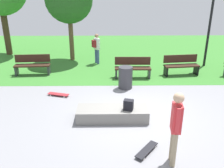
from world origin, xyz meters
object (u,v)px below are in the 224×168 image
at_px(park_bench_near_lamppost, 32,64).
at_px(park_bench_by_oak, 181,65).
at_px(pedestrian_with_backpack, 96,46).
at_px(skateboard_spare, 58,94).
at_px(park_bench_far_left, 133,67).
at_px(skateboard_by_ledge, 147,150).
at_px(concrete_ledge, 112,114).
at_px(trash_bin, 125,78).
at_px(lamp_post, 211,15).
at_px(skater_performing_trick, 176,124).
at_px(tree_leaning_ash, 69,0).
at_px(backpack_on_ledge, 128,105).

relative_size(park_bench_near_lamppost, park_bench_by_oak, 0.99).
height_order(park_bench_by_oak, pedestrian_with_backpack, pedestrian_with_backpack).
xyz_separation_m(skateboard_spare, pedestrian_with_backpack, (1.25, 4.20, 0.88)).
bearing_deg(park_bench_far_left, park_bench_by_oak, 8.65).
relative_size(skateboard_by_ledge, park_bench_by_oak, 0.46).
bearing_deg(concrete_ledge, trash_bin, 77.47).
xyz_separation_m(lamp_post, trash_bin, (-4.31, -2.97, -2.10)).
relative_size(park_bench_far_left, pedestrian_with_backpack, 1.01).
relative_size(skateboard_spare, pedestrian_with_backpack, 0.52).
relative_size(lamp_post, pedestrian_with_backpack, 2.63).
distance_m(concrete_ledge, park_bench_near_lamppost, 5.61).
bearing_deg(skateboard_spare, trash_bin, 16.42).
xyz_separation_m(skater_performing_trick, park_bench_by_oak, (1.90, 6.09, -0.54)).
bearing_deg(skateboard_spare, park_bench_far_left, 34.04).
xyz_separation_m(concrete_ledge, park_bench_by_oak, (3.23, 4.10, 0.30)).
relative_size(skateboard_by_ledge, lamp_post, 0.18).
xyz_separation_m(skater_performing_trick, skateboard_spare, (-3.33, 3.74, -0.96)).
bearing_deg(pedestrian_with_backpack, park_bench_near_lamppost, -149.52).
distance_m(park_bench_by_oak, tree_leaning_ash, 6.60).
xyz_separation_m(backpack_on_ledge, park_bench_near_lamppost, (-4.12, 4.35, -0.05)).
relative_size(park_bench_near_lamppost, tree_leaning_ash, 0.36).
bearing_deg(skateboard_by_ledge, skater_performing_trick, -36.19).
bearing_deg(skater_performing_trick, park_bench_near_lamppost, 128.59).
bearing_deg(park_bench_near_lamppost, skater_performing_trick, -51.41).
height_order(concrete_ledge, skater_performing_trick, skater_performing_trick).
relative_size(park_bench_by_oak, tree_leaning_ash, 0.37).
distance_m(park_bench_far_left, tree_leaning_ash, 5.12).
bearing_deg(skateboard_spare, lamp_post, 28.44).
bearing_deg(trash_bin, pedestrian_with_backpack, 110.77).
bearing_deg(skater_performing_trick, pedestrian_with_backpack, 104.68).
xyz_separation_m(skater_performing_trick, lamp_post, (3.54, 7.46, 1.52)).
xyz_separation_m(backpack_on_ledge, skateboard_spare, (-2.47, 1.85, -0.47)).
relative_size(tree_leaning_ash, lamp_post, 1.07).
height_order(backpack_on_ledge, park_bench_by_oak, park_bench_by_oak).
bearing_deg(pedestrian_with_backpack, skater_performing_trick, -75.32).
bearing_deg(skateboard_by_ledge, backpack_on_ledge, 102.60).
height_order(backpack_on_ledge, park_bench_near_lamppost, park_bench_near_lamppost).
relative_size(park_bench_far_left, trash_bin, 1.82).
bearing_deg(trash_bin, concrete_ledge, -102.53).
relative_size(park_bench_near_lamppost, trash_bin, 1.85).
xyz_separation_m(park_bench_far_left, trash_bin, (-0.41, -1.25, -0.04)).
xyz_separation_m(park_bench_by_oak, pedestrian_with_backpack, (-3.98, 1.86, 0.47)).
height_order(concrete_ledge, park_bench_near_lamppost, park_bench_near_lamppost).
distance_m(concrete_ledge, lamp_post, 7.70).
distance_m(park_bench_near_lamppost, park_bench_by_oak, 6.88).
bearing_deg(tree_leaning_ash, skater_performing_trick, -68.16).
bearing_deg(tree_leaning_ash, concrete_ledge, -72.18).
bearing_deg(park_bench_far_left, skateboard_spare, -145.96).
height_order(park_bench_by_oak, lamp_post, lamp_post).
height_order(concrete_ledge, backpack_on_ledge, backpack_on_ledge).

